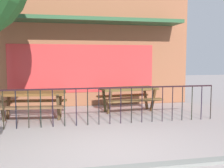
% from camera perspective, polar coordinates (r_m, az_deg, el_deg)
% --- Properties ---
extents(ground, '(40.00, 40.00, 0.00)m').
position_cam_1_polar(ground, '(4.85, -0.96, -14.90)').
color(ground, '#A49996').
extents(pub_storefront, '(7.95, 1.49, 5.96)m').
position_cam_1_polar(pub_storefront, '(9.59, -6.60, 13.14)').
color(pub_storefront, brown).
rests_on(pub_storefront, ground).
extents(patio_fence_front, '(6.70, 0.04, 0.97)m').
position_cam_1_polar(patio_fence_front, '(6.63, -4.17, -3.41)').
color(patio_fence_front, black).
rests_on(patio_fence_front, ground).
extents(picnic_table_left, '(1.93, 1.54, 0.79)m').
position_cam_1_polar(picnic_table_left, '(7.54, -17.17, -2.94)').
color(picnic_table_left, brown).
rests_on(picnic_table_left, ground).
extents(picnic_table_right, '(1.94, 1.56, 0.79)m').
position_cam_1_polar(picnic_table_right, '(8.35, 3.67, -1.90)').
color(picnic_table_right, brown).
rests_on(picnic_table_right, ground).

